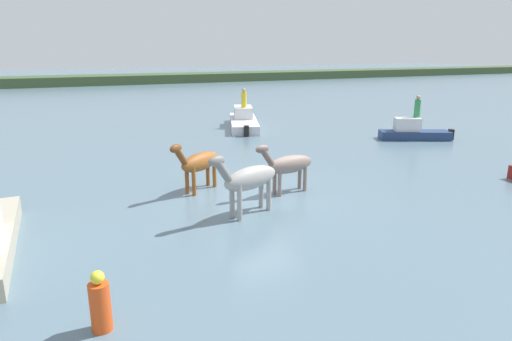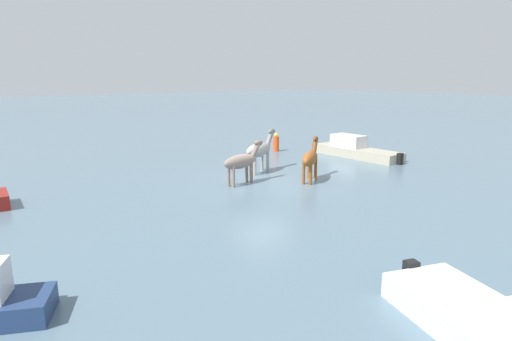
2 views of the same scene
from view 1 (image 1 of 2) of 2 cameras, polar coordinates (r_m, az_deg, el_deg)
ground_plane at (r=14.98m, az=0.51°, el=-3.01°), size 204.93×204.93×0.00m
distant_shoreline at (r=64.62m, az=-18.16°, el=10.62°), size 184.44×6.00×2.40m
horse_mid_herd at (r=12.80m, az=-0.98°, el=-1.11°), size 2.53×1.34×2.00m
horse_chestnut_trailing at (r=14.84m, az=4.21°, el=0.75°), size 2.33×0.84×1.80m
horse_dun_straggler at (r=15.10m, az=-7.42°, el=1.05°), size 2.17×1.66×1.85m
boat_skiff_near at (r=25.34m, az=19.74°, el=4.51°), size 3.83×2.48×1.31m
boat_dinghy_port at (r=27.61m, az=-1.62°, el=6.32°), size 3.31×5.89×1.37m
person_helmsman_aft at (r=25.44m, az=20.21°, el=7.73°), size 0.32×0.32×1.19m
person_watcher_seated at (r=27.45m, az=-1.58°, el=9.31°), size 0.32×0.32×1.19m
buoy_channel_marker at (r=8.40m, az=-19.57°, el=-15.99°), size 0.36×0.36×1.14m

